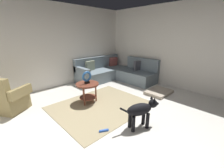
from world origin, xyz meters
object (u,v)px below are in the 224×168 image
armchair (8,99)px  side_table (87,88)px  torus_sculpture (87,77)px  dog (141,110)px  sectional_couch (115,73)px  dog_bed_mat (159,92)px  dog_toy_rope (104,131)px  dog_toy_ball (153,103)px

armchair → side_table: bearing=27.5°
armchair → torus_sculpture: bearing=27.5°
torus_sculpture → dog: (0.09, -1.64, -0.33)m
sectional_couch → dog_bed_mat: bearing=-90.4°
dog_toy_rope → dog: bearing=-32.3°
sectional_couch → torus_sculpture: 2.20m
side_table → dog: size_ratio=0.75×
armchair → dog_toy_rope: bearing=-6.6°
side_table → dog_toy_rope: (-0.53, -1.25, -0.39)m
dog_toy_rope → armchair: bearing=117.0°
torus_sculpture → dog: size_ratio=0.41×
torus_sculpture → armchair: bearing=151.1°
sectional_couch → dog_toy_rope: bearing=-139.0°
sectional_couch → torus_sculpture: (-1.95, -0.91, 0.42)m
dog_bed_mat → dog: (-1.85, -0.62, 0.33)m
sectional_couch → torus_sculpture: bearing=-155.0°
sectional_couch → dog_toy_ball: 2.35m
dog → dog_toy_rope: 0.81m
side_table → dog_bed_mat: side_table is taller
dog → armchair: bearing=-123.0°
dog_toy_ball → side_table: bearing=131.7°
sectional_couch → side_table: (-1.95, -0.91, 0.12)m
sectional_couch → dog_toy_ball: size_ratio=24.17×
armchair → dog_toy_ball: (2.77, -2.19, -0.28)m
armchair → dog_toy_ball: size_ratio=10.72×
armchair → side_table: 1.86m
armchair → side_table: (1.62, -0.90, 0.09)m
side_table → torus_sculpture: torus_sculpture is taller
armchair → dog_toy_ball: bearing=18.2°
armchair → dog_toy_rope: (1.09, -2.15, -0.30)m
torus_sculpture → dog_toy_rope: 1.52m
armchair → dog_bed_mat: size_ratio=1.25×
side_table → dog_toy_ball: (1.15, -1.29, -0.37)m
sectional_couch → side_table: 2.16m
sectional_couch → side_table: sectional_couch is taller
dog_bed_mat → dog: bearing=-161.6°
armchair → dog_bed_mat: 4.06m
armchair → dog: bearing=0.4°
side_table → dog: 1.64m
torus_sculpture → dog_toy_ball: bearing=-48.3°
sectional_couch → dog_toy_ball: (-0.80, -2.20, -0.25)m
dog → dog_toy_rope: bearing=-99.4°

